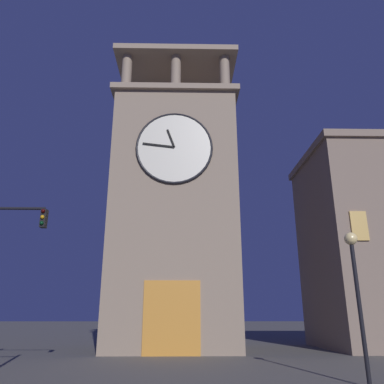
{
  "coord_description": "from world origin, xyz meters",
  "views": [
    {
      "loc": [
        -2.06,
        24.14,
        2.17
      ],
      "look_at": [
        -2.57,
        -2.1,
        10.65
      ],
      "focal_mm": 35.41,
      "sensor_mm": 36.0,
      "label": 1
    }
  ],
  "objects": [
    {
      "name": "street_lamp",
      "position": [
        -7.84,
        11.24,
        3.43
      ],
      "size": [
        0.44,
        0.44,
        4.89
      ],
      "color": "black",
      "rests_on": "ground_plane"
    },
    {
      "name": "clocktower",
      "position": [
        -1.37,
        -2.07,
        8.85
      ],
      "size": [
        8.69,
        8.82,
        22.69
      ],
      "color": "gray",
      "rests_on": "ground_plane"
    },
    {
      "name": "ground_plane",
      "position": [
        0.0,
        0.0,
        0.0
      ],
      "size": [
        200.0,
        200.0,
        0.0
      ],
      "primitive_type": "plane",
      "color": "#56544F"
    }
  ]
}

